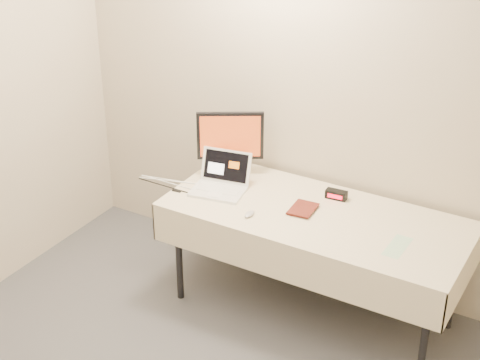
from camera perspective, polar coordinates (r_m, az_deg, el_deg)
The scene contains 9 objects.
back_wall at distance 4.61m, azimuth 8.64°, elevation 6.50°, with size 4.00×0.10×2.70m, color beige.
table at distance 4.52m, azimuth 5.85°, elevation -3.27°, with size 1.86×0.81×0.74m.
laptop at distance 4.72m, azimuth -1.46°, elevation -0.07°, with size 0.38×0.37×0.22m.
monitor at distance 4.80m, azimuth -0.76°, elevation 3.21°, with size 0.39×0.25×0.45m.
book at distance 4.48m, azimuth 4.07°, elevation -1.07°, with size 0.15×0.02×0.20m, color maroon.
alarm_clock at distance 4.65m, azimuth 7.48°, elevation -1.13°, with size 0.14×0.07×0.06m.
clicker at distance 4.43m, azimuth 0.74°, elevation -2.65°, with size 0.04×0.09×0.02m, color #B6B6B9.
paper_form at distance 4.24m, azimuth 12.12°, elevation -5.07°, with size 0.10×0.25×0.00m, color #AEDBAF.
usb_dongle at distance 4.72m, azimuth -4.94°, elevation -0.84°, with size 0.06×0.02×0.01m, color black.
Camera 1 is at (1.54, -1.53, 2.97)m, focal length 55.00 mm.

